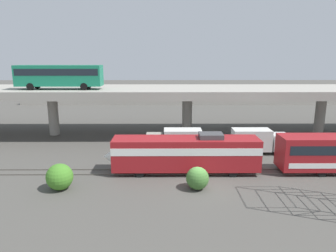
% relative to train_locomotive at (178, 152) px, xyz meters
% --- Properties ---
extents(ground_plane, '(260.00, 260.00, 0.00)m').
position_rel_train_locomotive_xyz_m(ground_plane, '(1.94, -4.00, -2.19)').
color(ground_plane, '#4C4944').
extents(rail_strip_near, '(110.00, 0.12, 0.12)m').
position_rel_train_locomotive_xyz_m(rail_strip_near, '(1.94, -0.70, -2.13)').
color(rail_strip_near, '#59544C').
rests_on(rail_strip_near, ground_plane).
extents(rail_strip_far, '(110.00, 0.12, 0.12)m').
position_rel_train_locomotive_xyz_m(rail_strip_far, '(1.94, 0.70, -2.13)').
color(rail_strip_far, '#59544C').
rests_on(rail_strip_far, ground_plane).
extents(train_locomotive, '(15.93, 3.04, 4.18)m').
position_rel_train_locomotive_xyz_m(train_locomotive, '(0.00, 0.00, 0.00)').
color(train_locomotive, maroon).
rests_on(train_locomotive, ground_plane).
extents(highway_overpass, '(96.00, 11.57, 7.19)m').
position_rel_train_locomotive_xyz_m(highway_overpass, '(1.94, 16.00, 4.22)').
color(highway_overpass, '#9E998E').
rests_on(highway_overpass, ground_plane).
extents(transit_bus_on_overpass, '(12.00, 2.68, 3.40)m').
position_rel_train_locomotive_xyz_m(transit_bus_on_overpass, '(-16.40, 13.91, 7.05)').
color(transit_bus_on_overpass, '#197A56').
rests_on(transit_bus_on_overpass, highway_overpass).
extents(service_truck_west, '(6.80, 2.46, 3.04)m').
position_rel_train_locomotive_xyz_m(service_truck_west, '(10.16, 6.48, -0.56)').
color(service_truck_west, silver).
rests_on(service_truck_west, ground_plane).
extents(service_truck_east, '(6.80, 2.46, 3.04)m').
position_rel_train_locomotive_xyz_m(service_truck_east, '(-0.11, 6.48, -0.56)').
color(service_truck_east, '#9E998C').
rests_on(service_truck_east, ground_plane).
extents(pier_parking_lot, '(78.85, 10.74, 1.69)m').
position_rel_train_locomotive_xyz_m(pier_parking_lot, '(1.94, 51.00, -1.35)').
color(pier_parking_lot, '#9E998E').
rests_on(pier_parking_lot, ground_plane).
extents(parked_car_0, '(4.48, 1.83, 1.50)m').
position_rel_train_locomotive_xyz_m(parked_car_0, '(-0.15, 51.70, 0.27)').
color(parked_car_0, navy).
rests_on(parked_car_0, pier_parking_lot).
extents(parked_car_1, '(4.12, 1.84, 1.50)m').
position_rel_train_locomotive_xyz_m(parked_car_1, '(20.32, 51.86, 0.27)').
color(parked_car_1, silver).
rests_on(parked_car_1, pier_parking_lot).
extents(parked_car_2, '(4.38, 1.98, 1.50)m').
position_rel_train_locomotive_xyz_m(parked_car_2, '(27.42, 52.70, 0.27)').
color(parked_car_2, '#515459').
rests_on(parked_car_2, pier_parking_lot).
extents(parked_car_3, '(4.36, 1.94, 1.50)m').
position_rel_train_locomotive_xyz_m(parked_car_3, '(-9.79, 50.39, 0.27)').
color(parked_car_3, '#0C4C26').
rests_on(parked_car_3, pier_parking_lot).
extents(harbor_water, '(140.00, 36.00, 0.01)m').
position_rel_train_locomotive_xyz_m(harbor_water, '(1.94, 74.00, -2.19)').
color(harbor_water, '#385B7A').
rests_on(harbor_water, ground_plane).
extents(shrub_left, '(2.40, 2.40, 2.40)m').
position_rel_train_locomotive_xyz_m(shrub_left, '(-10.89, -4.13, -0.99)').
color(shrub_left, '#438428').
rests_on(shrub_left, ground_plane).
extents(shrub_right, '(2.08, 2.08, 2.08)m').
position_rel_train_locomotive_xyz_m(shrub_right, '(1.56, -4.15, -1.15)').
color(shrub_right, '#3F6D2F').
rests_on(shrub_right, ground_plane).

